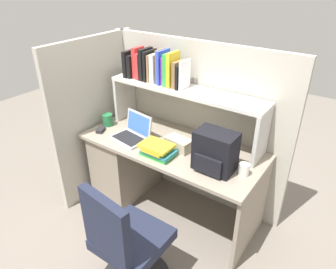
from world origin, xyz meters
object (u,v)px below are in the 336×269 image
Objects in this scene: laptop at (133,133)px; tissue_box at (179,144)px; office_chair at (127,249)px; snack_canister at (108,120)px; paper_cup at (244,170)px; backpack at (215,152)px; computer_mouse at (101,130)px.

laptop reaches higher than tissue_box.
snack_canister is at bearing -33.83° from office_chair.
snack_canister is at bearing -171.19° from tissue_box.
paper_cup is 0.83× the size of snack_canister.
backpack is at bearing -165.20° from paper_cup.
tissue_box is (0.77, 0.16, 0.03)m from computer_mouse.
tissue_box is 0.93m from office_chair.
laptop is 1.02m from office_chair.
tissue_box is (-0.59, 0.03, 0.00)m from paper_cup.
office_chair is (-0.45, -0.80, -0.38)m from paper_cup.
tissue_box is 1.92× the size of snack_canister.
snack_canister is 1.30m from office_chair.
office_chair is (-0.24, -0.74, -0.49)m from backpack.
computer_mouse is 1.09× the size of paper_cup.
snack_canister is 0.12× the size of office_chair.
computer_mouse is 0.91× the size of snack_canister.
paper_cup is at bearing 2.60° from laptop.
snack_canister reaches higher than paper_cup.
snack_canister is at bearing 176.92° from backpack.
paper_cup is (1.36, 0.13, 0.03)m from computer_mouse.
paper_cup is at bearing 4.17° from tissue_box.
laptop is at bearing -45.82° from office_chair.
tissue_box is 0.80m from snack_canister.
laptop is at bearing 179.27° from backpack.
backpack is 1.15m from computer_mouse.
paper_cup is (0.22, 0.06, -0.10)m from backpack.
snack_canister is at bearing 171.70° from laptop.
computer_mouse is (-1.14, -0.07, -0.13)m from backpack.
paper_cup is 0.59m from tissue_box.
paper_cup is (1.03, 0.05, -0.00)m from laptop.
paper_cup is 1.39m from snack_canister.
computer_mouse is at bearing -161.37° from tissue_box.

